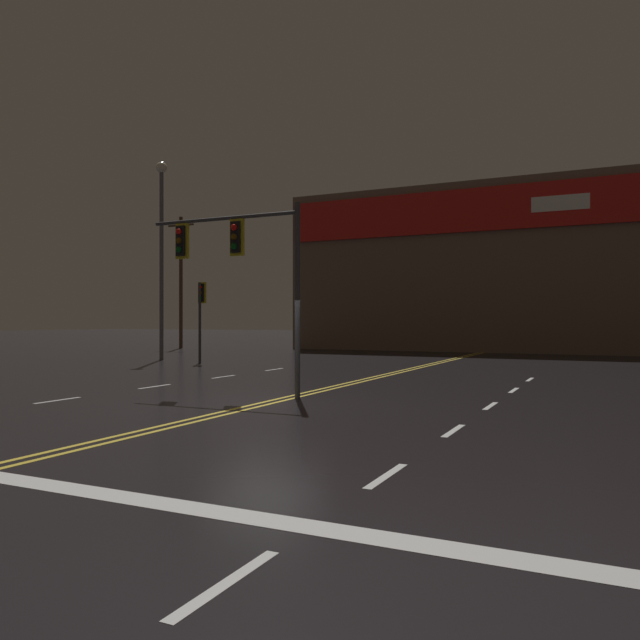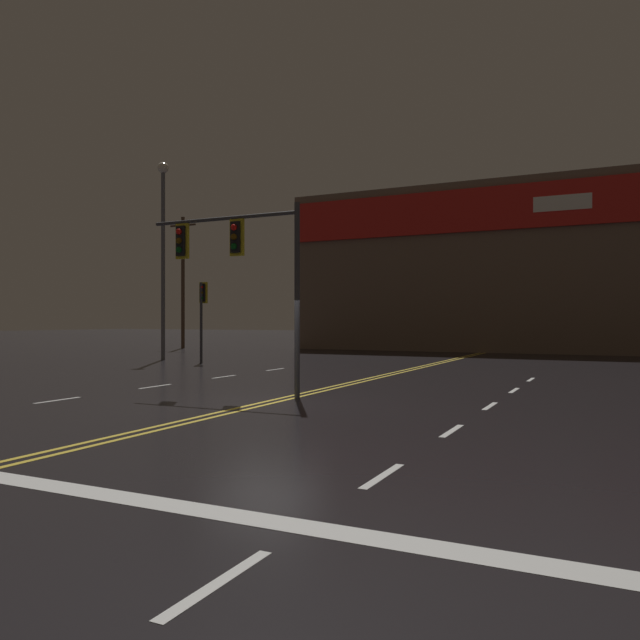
# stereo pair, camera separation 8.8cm
# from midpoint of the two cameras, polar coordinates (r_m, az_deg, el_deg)

# --- Properties ---
(ground_plane) EXTENTS (200.00, 200.00, 0.00)m
(ground_plane) POSITION_cam_midpoint_polar(r_m,az_deg,el_deg) (15.14, -4.77, -7.58)
(ground_plane) COLOR black
(road_markings) EXTENTS (14.69, 60.00, 0.01)m
(road_markings) POSITION_cam_midpoint_polar(r_m,az_deg,el_deg) (13.46, -4.46, -8.51)
(road_markings) COLOR gold
(road_markings) RESTS_ON ground
(traffic_signal_median) EXTENTS (4.63, 0.36, 5.00)m
(traffic_signal_median) POSITION_cam_midpoint_polar(r_m,az_deg,el_deg) (16.99, -7.75, 6.12)
(traffic_signal_median) COLOR #38383D
(traffic_signal_median) RESTS_ON ground
(traffic_signal_corner_northwest) EXTENTS (0.42, 0.36, 3.79)m
(traffic_signal_corner_northwest) POSITION_cam_midpoint_polar(r_m,az_deg,el_deg) (29.65, -10.61, 1.49)
(traffic_signal_corner_northwest) COLOR #38383D
(traffic_signal_corner_northwest) RESTS_ON ground
(streetlight_far_left) EXTENTS (0.56, 0.56, 10.00)m
(streetlight_far_left) POSITION_cam_midpoint_polar(r_m,az_deg,el_deg) (32.73, -14.08, 7.58)
(streetlight_far_left) COLOR #59595E
(streetlight_far_left) RESTS_ON ground
(building_backdrop) EXTENTS (26.24, 10.23, 10.70)m
(building_backdrop) POSITION_cam_midpoint_polar(r_m,az_deg,el_deg) (44.62, 15.95, 4.30)
(building_backdrop) COLOR brown
(building_backdrop) RESTS_ON ground
(utility_pole_row) EXTENTS (45.64, 0.26, 11.99)m
(utility_pole_row) POSITION_cam_midpoint_polar(r_m,az_deg,el_deg) (36.54, 19.12, 5.68)
(utility_pole_row) COLOR #4C3828
(utility_pole_row) RESTS_ON ground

